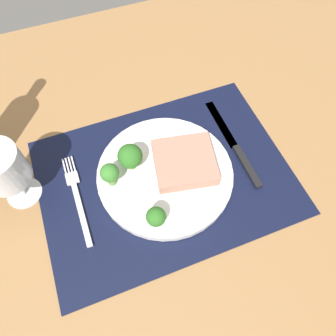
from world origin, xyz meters
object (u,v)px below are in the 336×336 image
at_px(fork, 77,198).
at_px(knife, 237,149).
at_px(steak, 185,163).
at_px(plate, 165,174).
at_px(wine_glass, 3,169).

bearing_deg(fork, knife, -0.17).
bearing_deg(steak, fork, 175.79).
height_order(plate, steak, steak).
bearing_deg(steak, knife, 3.15).
bearing_deg(plate, knife, 1.92).
bearing_deg(knife, steak, -176.60).
height_order(steak, knife, steak).
xyz_separation_m(steak, wine_glass, (-0.30, 0.06, 0.06)).
relative_size(fork, knife, 0.83).
relative_size(plate, fork, 1.36).
height_order(plate, fork, plate).
bearing_deg(fork, wine_glass, 153.96).
bearing_deg(plate, fork, 175.22).
distance_m(plate, fork, 0.17).
xyz_separation_m(knife, wine_glass, (-0.42, 0.06, 0.09)).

